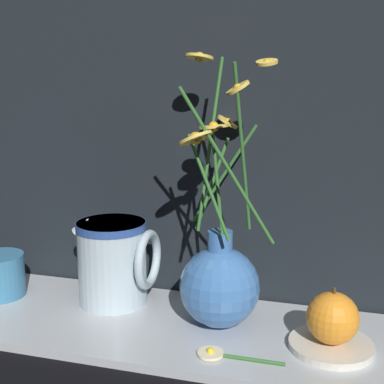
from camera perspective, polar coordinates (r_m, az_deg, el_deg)
name	(u,v)px	position (r m, az deg, el deg)	size (l,w,h in m)	color
ground_plane	(182,332)	(0.83, -1.10, -14.74)	(6.00, 6.00, 0.00)	black
shelf	(182,329)	(0.83, -1.10, -14.38)	(0.83, 0.25, 0.01)	#B2B7BC
vase_with_flowers	(219,279)	(0.80, 2.95, -9.23)	(0.15, 0.25, 0.40)	#3F72B7
ceramic_pitcher	(114,259)	(0.89, -8.32, -7.07)	(0.14, 0.11, 0.15)	silver
saucer_plate	(331,345)	(0.79, 14.61, -15.56)	(0.12, 0.12, 0.01)	silver
orange_fruit	(333,318)	(0.77, 14.78, -12.87)	(0.07, 0.07, 0.08)	orange
loose_daisy	(221,355)	(0.75, 3.06, -16.93)	(0.12, 0.04, 0.01)	#336B2D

